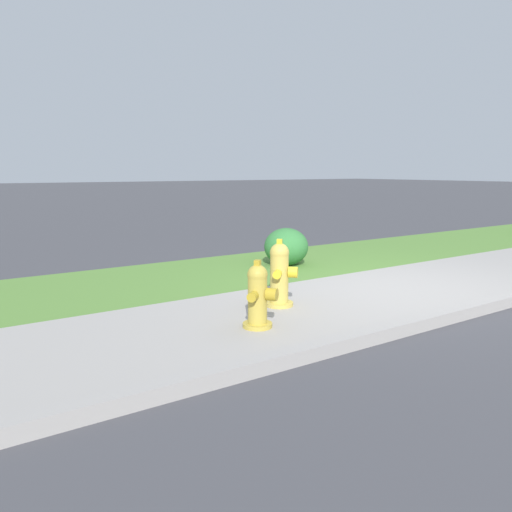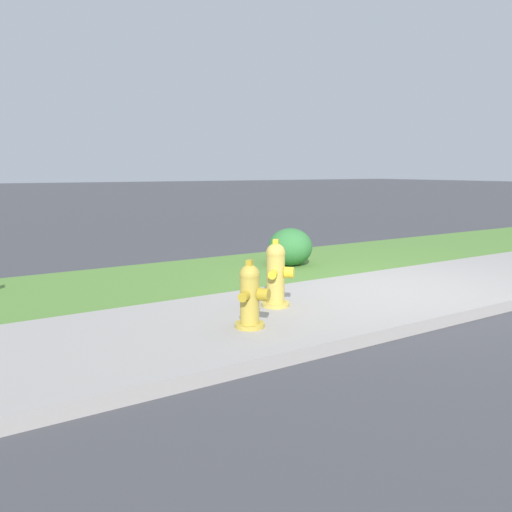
# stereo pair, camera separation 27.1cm
# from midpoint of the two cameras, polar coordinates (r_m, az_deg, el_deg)

# --- Properties ---
(ground_plane) EXTENTS (120.00, 120.00, 0.00)m
(ground_plane) POSITION_cam_midpoint_polar(r_m,az_deg,el_deg) (6.47, 14.70, -3.86)
(ground_plane) COLOR #424247
(sidewalk_pavement) EXTENTS (18.00, 2.14, 0.01)m
(sidewalk_pavement) POSITION_cam_midpoint_polar(r_m,az_deg,el_deg) (6.47, 14.70, -3.81)
(sidewalk_pavement) COLOR #9E9993
(sidewalk_pavement) RESTS_ON ground
(grass_verge) EXTENTS (18.00, 2.38, 0.01)m
(grass_verge) POSITION_cam_midpoint_polar(r_m,az_deg,el_deg) (8.10, 2.66, -0.80)
(grass_verge) COLOR #568438
(grass_verge) RESTS_ON ground
(street_curb) EXTENTS (18.00, 0.16, 0.12)m
(street_curb) POSITION_cam_midpoint_polar(r_m,az_deg,el_deg) (5.79, 23.32, -5.34)
(street_curb) COLOR #9E9993
(street_curb) RESTS_ON ground
(fire_hydrant_mid_block) EXTENTS (0.34, 0.34, 0.66)m
(fire_hydrant_mid_block) POSITION_cam_midpoint_polar(r_m,az_deg,el_deg) (4.73, -1.40, -4.62)
(fire_hydrant_mid_block) COLOR gold
(fire_hydrant_mid_block) RESTS_ON ground
(fire_hydrant_at_driveway) EXTENTS (0.35, 0.35, 0.75)m
(fire_hydrant_at_driveway) POSITION_cam_midpoint_polar(r_m,az_deg,el_deg) (5.46, 1.32, -2.13)
(fire_hydrant_at_driveway) COLOR gold
(fire_hydrant_at_driveway) RESTS_ON ground
(shrub_bush_near_lamp) EXTENTS (0.70, 0.70, 0.59)m
(shrub_bush_near_lamp) POSITION_cam_midpoint_polar(r_m,az_deg,el_deg) (7.88, 2.49, 1.07)
(shrub_bush_near_lamp) COLOR #337538
(shrub_bush_near_lamp) RESTS_ON ground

